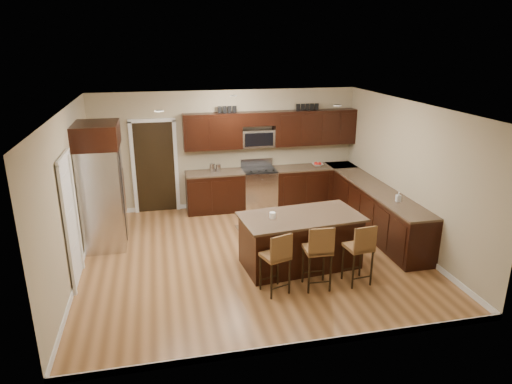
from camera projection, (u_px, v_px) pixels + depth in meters
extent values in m
plane|color=#9C6A3D|center=(252.00, 255.00, 8.35)|extent=(6.00, 6.00, 0.00)
plane|color=silver|center=(252.00, 107.00, 7.50)|extent=(6.00, 6.00, 0.00)
plane|color=tan|center=(227.00, 150.00, 10.47)|extent=(6.00, 0.00, 6.00)
plane|color=tan|center=(69.00, 197.00, 7.31)|extent=(0.00, 5.50, 5.50)
plane|color=tan|center=(409.00, 175.00, 8.53)|extent=(0.00, 5.50, 5.50)
cube|color=black|center=(215.00, 192.00, 10.41)|extent=(1.30, 0.60, 0.88)
cube|color=black|center=(314.00, 186.00, 10.89)|extent=(1.94, 0.60, 0.88)
cube|color=black|center=(378.00, 212.00, 9.20)|extent=(0.60, 3.35, 0.88)
cube|color=brown|center=(215.00, 173.00, 10.26)|extent=(1.30, 0.63, 0.04)
cube|color=brown|center=(315.00, 167.00, 10.75)|extent=(1.94, 0.63, 0.04)
cube|color=brown|center=(380.00, 191.00, 9.05)|extent=(0.63, 3.35, 0.04)
cube|color=black|center=(213.00, 131.00, 10.10)|extent=(1.30, 0.33, 0.80)
cube|color=black|center=(314.00, 127.00, 10.58)|extent=(1.94, 0.33, 0.80)
cube|color=black|center=(258.00, 119.00, 10.23)|extent=(0.76, 0.33, 0.30)
cube|color=silver|center=(259.00, 189.00, 10.62)|extent=(0.76, 0.64, 0.90)
cube|color=black|center=(259.00, 170.00, 10.47)|extent=(0.76, 0.60, 0.03)
cube|color=black|center=(262.00, 193.00, 10.34)|extent=(0.65, 0.01, 0.45)
cube|color=silver|center=(257.00, 162.00, 10.69)|extent=(0.76, 0.05, 0.18)
cube|color=silver|center=(258.00, 138.00, 10.39)|extent=(0.76, 0.31, 0.40)
cube|color=black|center=(155.00, 167.00, 10.22)|extent=(0.85, 0.03, 2.06)
cube|color=white|center=(70.00, 223.00, 7.14)|extent=(0.03, 0.80, 2.04)
cube|color=black|center=(300.00, 242.00, 7.87)|extent=(2.02, 1.16, 0.88)
cube|color=brown|center=(301.00, 217.00, 7.72)|extent=(2.13, 1.27, 0.04)
cube|color=black|center=(299.00, 262.00, 7.99)|extent=(1.94, 1.08, 0.09)
cube|color=brown|center=(275.00, 256.00, 6.96)|extent=(0.48, 0.48, 0.05)
cube|color=brown|center=(281.00, 248.00, 6.75)|extent=(0.37, 0.15, 0.41)
cylinder|color=black|center=(267.00, 281.00, 6.87)|extent=(0.03, 0.03, 0.59)
cylinder|color=black|center=(288.00, 279.00, 6.94)|extent=(0.03, 0.03, 0.59)
cylinder|color=black|center=(262.00, 271.00, 7.18)|extent=(0.03, 0.03, 0.59)
cylinder|color=black|center=(282.00, 269.00, 7.24)|extent=(0.03, 0.03, 0.59)
cube|color=brown|center=(317.00, 249.00, 7.08)|extent=(0.42, 0.42, 0.06)
cube|color=brown|center=(322.00, 242.00, 6.84)|extent=(0.40, 0.06, 0.43)
cylinder|color=black|center=(310.00, 275.00, 6.99)|extent=(0.03, 0.03, 0.62)
cylinder|color=black|center=(331.00, 273.00, 7.06)|extent=(0.03, 0.03, 0.62)
cylinder|color=black|center=(303.00, 265.00, 7.32)|extent=(0.03, 0.03, 0.62)
cylinder|color=black|center=(323.00, 263.00, 7.39)|extent=(0.03, 0.03, 0.62)
cube|color=brown|center=(358.00, 247.00, 7.23)|extent=(0.43, 0.43, 0.06)
cube|color=brown|center=(365.00, 240.00, 7.01)|extent=(0.39, 0.08, 0.41)
cylinder|color=black|center=(352.00, 271.00, 7.15)|extent=(0.03, 0.03, 0.60)
cylinder|color=black|center=(371.00, 269.00, 7.21)|extent=(0.03, 0.03, 0.60)
cylinder|color=black|center=(343.00, 262.00, 7.45)|extent=(0.03, 0.03, 0.60)
cylinder|color=black|center=(362.00, 260.00, 7.52)|extent=(0.03, 0.03, 0.60)
cube|color=silver|center=(103.00, 197.00, 8.50)|extent=(0.72, 0.96, 1.92)
cube|color=black|center=(123.00, 196.00, 8.57)|extent=(0.01, 0.02, 1.82)
cylinder|color=silver|center=(124.00, 192.00, 8.47)|extent=(0.02, 0.02, 0.85)
cylinder|color=silver|center=(124.00, 190.00, 8.62)|extent=(0.02, 0.02, 0.85)
cube|color=black|center=(96.00, 135.00, 8.12)|extent=(0.78, 1.02, 0.43)
cube|color=brown|center=(256.00, 228.00, 9.54)|extent=(0.85, 0.61, 0.01)
imported|color=silver|center=(318.00, 165.00, 10.75)|extent=(0.27, 0.27, 0.06)
imported|color=#B2B2B2|center=(398.00, 197.00, 8.36)|extent=(0.09, 0.09, 0.18)
cylinder|color=silver|center=(212.00, 168.00, 10.22)|extent=(0.12, 0.12, 0.20)
cylinder|color=silver|center=(218.00, 168.00, 10.25)|extent=(0.11, 0.11, 0.18)
cylinder|color=white|center=(272.00, 215.00, 7.60)|extent=(0.10, 0.10, 0.10)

